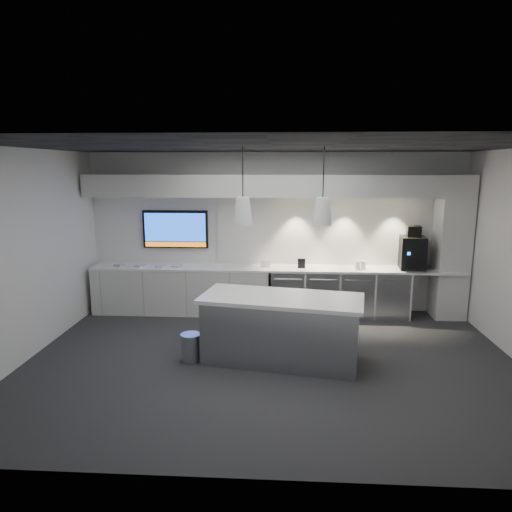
# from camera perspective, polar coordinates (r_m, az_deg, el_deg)

# --- Properties ---
(floor) EXTENTS (7.00, 7.00, 0.00)m
(floor) POSITION_cam_1_polar(r_m,az_deg,el_deg) (6.69, 1.85, -13.07)
(floor) COLOR #2C2C2E
(floor) RESTS_ON ground
(ceiling) EXTENTS (7.00, 7.00, 0.00)m
(ceiling) POSITION_cam_1_polar(r_m,az_deg,el_deg) (6.10, 2.03, 13.56)
(ceiling) COLOR black
(ceiling) RESTS_ON wall_back
(wall_back) EXTENTS (7.00, 0.00, 7.00)m
(wall_back) POSITION_cam_1_polar(r_m,az_deg,el_deg) (8.69, 2.36, 2.93)
(wall_back) COLOR white
(wall_back) RESTS_ON floor
(wall_front) EXTENTS (7.00, 0.00, 7.00)m
(wall_front) POSITION_cam_1_polar(r_m,az_deg,el_deg) (3.81, 0.96, -7.91)
(wall_front) COLOR white
(wall_front) RESTS_ON floor
(wall_left) EXTENTS (0.00, 7.00, 7.00)m
(wall_left) POSITION_cam_1_polar(r_m,az_deg,el_deg) (7.21, -27.08, -0.01)
(wall_left) COLOR white
(wall_left) RESTS_ON floor
(back_counter) EXTENTS (6.80, 0.65, 0.04)m
(back_counter) POSITION_cam_1_polar(r_m,az_deg,el_deg) (8.48, 2.29, -1.54)
(back_counter) COLOR white
(back_counter) RESTS_ON left_base_cabinets
(left_base_cabinets) EXTENTS (3.30, 0.63, 0.86)m
(left_base_cabinets) POSITION_cam_1_polar(r_m,az_deg,el_deg) (8.80, -9.24, -4.23)
(left_base_cabinets) COLOR silver
(left_base_cabinets) RESTS_ON floor
(fridge_unit_a) EXTENTS (0.60, 0.61, 0.85)m
(fridge_unit_a) POSITION_cam_1_polar(r_m,az_deg,el_deg) (8.59, 3.93, -4.52)
(fridge_unit_a) COLOR #999DA2
(fridge_unit_a) RESTS_ON floor
(fridge_unit_b) EXTENTS (0.60, 0.61, 0.85)m
(fridge_unit_b) POSITION_cam_1_polar(r_m,az_deg,el_deg) (8.62, 8.14, -4.55)
(fridge_unit_b) COLOR #999DA2
(fridge_unit_b) RESTS_ON floor
(fridge_unit_c) EXTENTS (0.60, 0.61, 0.85)m
(fridge_unit_c) POSITION_cam_1_polar(r_m,az_deg,el_deg) (8.70, 12.29, -4.56)
(fridge_unit_c) COLOR #999DA2
(fridge_unit_c) RESTS_ON floor
(fridge_unit_d) EXTENTS (0.60, 0.61, 0.85)m
(fridge_unit_d) POSITION_cam_1_polar(r_m,az_deg,el_deg) (8.82, 16.35, -4.54)
(fridge_unit_d) COLOR #999DA2
(fridge_unit_d) RESTS_ON floor
(backsplash) EXTENTS (4.60, 0.03, 1.30)m
(backsplash) POSITION_cam_1_polar(r_m,az_deg,el_deg) (8.72, 10.28, 3.12)
(backsplash) COLOR silver
(backsplash) RESTS_ON wall_back
(soffit) EXTENTS (6.90, 0.60, 0.40)m
(soffit) POSITION_cam_1_polar(r_m,az_deg,el_deg) (8.31, 2.37, 8.78)
(soffit) COLOR silver
(soffit) RESTS_ON wall_back
(column) EXTENTS (0.55, 0.55, 2.60)m
(column) POSITION_cam_1_polar(r_m,az_deg,el_deg) (8.96, 23.24, 0.98)
(column) COLOR silver
(column) RESTS_ON floor
(wall_tv) EXTENTS (1.25, 0.07, 0.72)m
(wall_tv) POSITION_cam_1_polar(r_m,az_deg,el_deg) (8.87, -10.04, 3.32)
(wall_tv) COLOR black
(wall_tv) RESTS_ON wall_back
(island) EXTENTS (2.39, 1.35, 0.95)m
(island) POSITION_cam_1_polar(r_m,az_deg,el_deg) (6.56, 3.17, -9.05)
(island) COLOR #999DA2
(island) RESTS_ON floor
(bin) EXTENTS (0.37, 0.37, 0.40)m
(bin) POSITION_cam_1_polar(r_m,az_deg,el_deg) (6.70, -8.15, -11.25)
(bin) COLOR #999DA2
(bin) RESTS_ON floor
(coffee_machine) EXTENTS (0.48, 0.65, 0.79)m
(coffee_machine) POSITION_cam_1_polar(r_m,az_deg,el_deg) (8.76, 18.98, 0.56)
(coffee_machine) COLOR black
(coffee_machine) RESTS_ON back_counter
(sign_black) EXTENTS (0.14, 0.02, 0.18)m
(sign_black) POSITION_cam_1_polar(r_m,az_deg,el_deg) (8.41, 5.70, -0.93)
(sign_black) COLOR black
(sign_black) RESTS_ON back_counter
(sign_white) EXTENTS (0.18, 0.03, 0.14)m
(sign_white) POSITION_cam_1_polar(r_m,az_deg,el_deg) (8.43, 1.19, -0.98)
(sign_white) COLOR white
(sign_white) RESTS_ON back_counter
(cup_cluster) EXTENTS (0.18, 0.18, 0.15)m
(cup_cluster) POSITION_cam_1_polar(r_m,az_deg,el_deg) (8.51, 12.89, -1.11)
(cup_cluster) COLOR white
(cup_cluster) RESTS_ON back_counter
(tray_a) EXTENTS (0.20, 0.20, 0.02)m
(tray_a) POSITION_cam_1_polar(r_m,az_deg,el_deg) (8.97, -16.73, -1.09)
(tray_a) COLOR #BABABA
(tray_a) RESTS_ON back_counter
(tray_b) EXTENTS (0.20, 0.20, 0.02)m
(tray_b) POSITION_cam_1_polar(r_m,az_deg,el_deg) (8.81, -14.40, -1.18)
(tray_b) COLOR #BABABA
(tray_b) RESTS_ON back_counter
(tray_c) EXTENTS (0.19, 0.19, 0.02)m
(tray_c) POSITION_cam_1_polar(r_m,az_deg,el_deg) (8.68, -11.82, -1.25)
(tray_c) COLOR #BABABA
(tray_c) RESTS_ON back_counter
(tray_d) EXTENTS (0.19, 0.19, 0.02)m
(tray_d) POSITION_cam_1_polar(r_m,az_deg,el_deg) (8.64, -9.87, -1.24)
(tray_d) COLOR #BABABA
(tray_d) RESTS_ON back_counter
(pendant_left) EXTENTS (0.26, 0.26, 1.07)m
(pendant_left) POSITION_cam_1_polar(r_m,az_deg,el_deg) (6.20, -1.64, 5.70)
(pendant_left) COLOR silver
(pendant_left) RESTS_ON ceiling
(pendant_right) EXTENTS (0.26, 0.26, 1.07)m
(pendant_right) POSITION_cam_1_polar(r_m,az_deg,el_deg) (6.20, 8.31, 5.58)
(pendant_right) COLOR silver
(pendant_right) RESTS_ON ceiling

